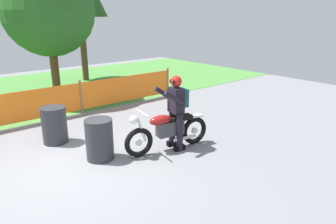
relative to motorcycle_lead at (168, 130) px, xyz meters
name	(u,v)px	position (x,y,z in m)	size (l,w,h in m)	color
ground	(71,167)	(-2.02, 0.65, -0.49)	(24.00, 24.00, 0.02)	gray
barrier_fence	(21,107)	(-2.02, 3.81, 0.06)	(10.50, 0.08, 1.05)	olive
tree_near_left	(48,11)	(-0.21, 5.98, 2.58)	(3.07, 3.07, 4.61)	brown
motorcycle_lead	(168,130)	(0.00, 0.00, 0.00)	(2.09, 0.70, 0.99)	black
rider_lead	(176,108)	(0.22, -0.04, 0.47)	(0.73, 0.62, 1.69)	black
oil_drum	(54,125)	(-1.78, 2.07, -0.04)	(0.58, 0.58, 0.88)	#2D2D33
spare_drum	(99,139)	(-1.38, 0.58, -0.04)	(0.58, 0.58, 0.88)	#2D2D33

